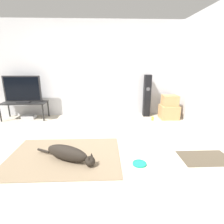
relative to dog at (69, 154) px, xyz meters
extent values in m
plane|color=#BCB29E|center=(0.08, 0.44, -0.13)|extent=(12.00, 12.00, 0.00)
cube|color=silver|center=(0.08, 2.54, 1.15)|extent=(8.00, 0.06, 2.55)
cube|color=#847056|center=(-0.11, 0.15, -0.12)|extent=(1.78, 1.28, 0.01)
ellipsoid|color=black|center=(-0.03, 0.01, 0.00)|extent=(0.75, 0.51, 0.24)
sphere|color=black|center=(0.34, -0.17, -0.04)|extent=(0.15, 0.15, 0.15)
cone|color=black|center=(0.36, -0.13, 0.05)|extent=(0.05, 0.05, 0.07)
cone|color=black|center=(0.32, -0.20, 0.05)|extent=(0.05, 0.05, 0.07)
cylinder|color=black|center=(-0.47, 0.23, -0.06)|extent=(0.23, 0.14, 0.04)
cylinder|color=#199E7A|center=(1.07, -0.13, -0.12)|extent=(0.21, 0.21, 0.02)
torus|color=#199E7A|center=(1.07, -0.13, -0.11)|extent=(0.21, 0.21, 0.02)
cube|color=tan|center=(2.28, 2.06, 0.05)|extent=(0.47, 0.41, 0.36)
cube|color=tan|center=(2.28, 2.07, 0.37)|extent=(0.39, 0.34, 0.28)
cube|color=black|center=(1.73, 2.33, 0.45)|extent=(0.18, 0.18, 1.15)
cylinder|color=#4C4C51|center=(1.73, 2.24, 0.65)|extent=(0.10, 0.00, 0.10)
cube|color=black|center=(-1.58, 2.19, 0.32)|extent=(1.14, 0.48, 0.02)
cylinder|color=black|center=(-2.13, 1.98, 0.09)|extent=(0.04, 0.04, 0.43)
cylinder|color=black|center=(-1.04, 1.98, 0.09)|extent=(0.04, 0.04, 0.43)
cylinder|color=black|center=(-2.13, 2.40, 0.09)|extent=(0.04, 0.04, 0.43)
cylinder|color=black|center=(-1.04, 2.40, 0.09)|extent=(0.04, 0.04, 0.43)
cube|color=#232326|center=(-1.58, 2.19, 0.34)|extent=(0.33, 0.20, 0.03)
cube|color=#232326|center=(-1.58, 2.20, 0.69)|extent=(0.95, 0.04, 0.67)
cube|color=black|center=(-1.58, 2.18, 0.69)|extent=(0.87, 0.01, 0.60)
sphere|color=#C6E033|center=(1.80, 1.90, -0.09)|extent=(0.07, 0.07, 0.07)
sphere|color=#C6E033|center=(1.84, 2.06, -0.09)|extent=(0.07, 0.07, 0.07)
cube|color=#B7B7BC|center=(-1.52, 2.21, -0.08)|extent=(0.33, 0.23, 0.09)
cube|color=#4C4233|center=(2.15, 0.00, -0.12)|extent=(0.79, 0.49, 0.01)
camera|label=1|loc=(0.56, -2.41, 1.34)|focal=28.00mm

